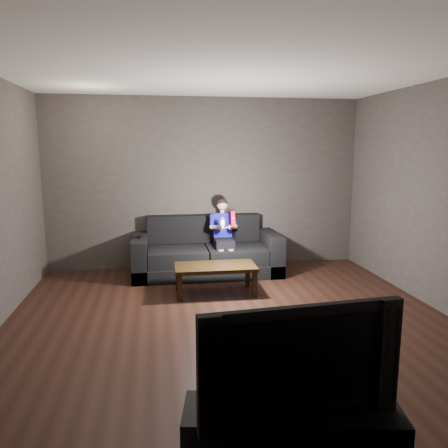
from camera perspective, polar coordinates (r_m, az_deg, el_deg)
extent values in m
plane|color=black|center=(4.91, 1.11, -13.01)|extent=(5.00, 5.00, 0.00)
cube|color=#3B3433|center=(7.02, -2.43, 5.32)|extent=(5.00, 0.04, 2.70)
cube|color=#3B3433|center=(2.18, 12.80, -5.30)|extent=(5.00, 0.04, 2.70)
cube|color=white|center=(4.59, 1.23, 19.80)|extent=(5.00, 5.00, 0.02)
cube|color=black|center=(6.75, -2.28, -5.70)|extent=(2.23, 0.96, 0.19)
cube|color=black|center=(6.56, -6.07, -4.28)|extent=(0.87, 0.68, 0.23)
cube|color=black|center=(6.66, 1.62, -4.01)|extent=(0.87, 0.68, 0.23)
cube|color=black|center=(6.98, -2.67, -0.57)|extent=(1.78, 0.22, 0.44)
cube|color=black|center=(6.66, -10.91, -4.24)|extent=(0.22, 0.96, 0.61)
cube|color=black|center=(6.88, 6.04, -3.66)|extent=(0.22, 0.96, 0.61)
cube|color=black|center=(6.57, 0.01, -2.58)|extent=(0.28, 0.35, 0.13)
cube|color=#0C1898|center=(6.70, -0.24, -0.16)|extent=(0.28, 0.20, 0.39)
cube|color=#D6DC10|center=(6.61, -0.13, 0.20)|extent=(0.09, 0.09, 0.09)
cube|color=#A90018|center=(6.61, -0.13, 0.19)|extent=(0.06, 0.06, 0.06)
cylinder|color=#D9A187|center=(6.67, -0.24, 1.65)|extent=(0.06, 0.06, 0.06)
sphere|color=#D9A187|center=(6.65, -0.24, 2.55)|extent=(0.17, 0.17, 0.17)
ellipsoid|color=black|center=(6.66, -0.25, 2.72)|extent=(0.18, 0.18, 0.15)
cylinder|color=#0C1898|center=(6.61, -1.63, 0.31)|extent=(0.07, 0.21, 0.18)
cylinder|color=#0C1898|center=(6.66, 1.30, 0.38)|extent=(0.07, 0.21, 0.18)
cylinder|color=#D9A187|center=(6.48, -1.01, -0.26)|extent=(0.13, 0.22, 0.10)
cylinder|color=#D9A187|center=(6.52, 1.17, -0.20)|extent=(0.13, 0.22, 0.10)
sphere|color=#D9A187|center=(6.40, -0.45, -0.47)|extent=(0.08, 0.08, 0.08)
sphere|color=#D9A187|center=(6.42, 0.86, -0.43)|extent=(0.08, 0.08, 0.08)
cylinder|color=#D9A187|center=(6.43, -0.39, -4.73)|extent=(0.08, 0.08, 0.31)
cylinder|color=#D9A187|center=(6.45, 0.92, -4.68)|extent=(0.08, 0.08, 0.31)
cube|color=#ED0008|center=(6.20, 1.17, 0.65)|extent=(0.06, 0.08, 0.22)
cube|color=#661604|center=(6.17, 1.21, 1.18)|extent=(0.04, 0.01, 0.03)
cylinder|color=white|center=(6.18, 1.21, 0.48)|extent=(0.02, 0.01, 0.02)
ellipsoid|color=white|center=(6.19, -0.19, 0.21)|extent=(0.08, 0.11, 0.17)
cylinder|color=black|center=(6.15, -0.13, 0.71)|extent=(0.03, 0.01, 0.03)
cube|color=black|center=(6.54, -11.02, -1.64)|extent=(0.06, 0.17, 0.03)
cube|color=black|center=(6.59, -11.01, -1.40)|extent=(0.02, 0.02, 0.00)
cube|color=black|center=(5.78, -1.15, -5.64)|extent=(1.07, 0.54, 0.05)
cube|color=black|center=(5.58, -5.81, -8.32)|extent=(0.06, 0.06, 0.34)
cube|color=black|center=(5.71, 4.01, -7.87)|extent=(0.06, 0.06, 0.34)
cube|color=black|center=(6.00, -6.04, -7.03)|extent=(0.06, 0.06, 0.34)
cube|color=black|center=(6.12, 3.10, -6.65)|extent=(0.06, 0.06, 0.34)
cube|color=black|center=(2.86, 8.80, -26.49)|extent=(1.29, 0.57, 0.45)
imported|color=black|center=(2.57, 9.14, -16.53)|extent=(1.15, 0.25, 0.66)
cube|color=white|center=(2.85, 18.98, -19.25)|extent=(0.05, 0.16, 0.21)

